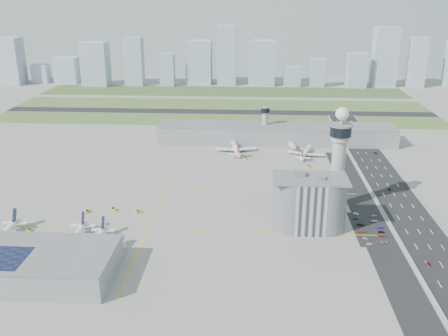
# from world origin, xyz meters

# --- Properties ---
(ground) EXTENTS (1000.00, 1000.00, 0.00)m
(ground) POSITION_xyz_m (0.00, 0.00, 0.00)
(ground) COLOR #99968E
(grass_strip_0) EXTENTS (480.00, 50.00, 0.08)m
(grass_strip_0) POSITION_xyz_m (-20.00, 225.00, 0.04)
(grass_strip_0) COLOR #4A6932
(grass_strip_0) RESTS_ON ground
(grass_strip_1) EXTENTS (480.00, 60.00, 0.08)m
(grass_strip_1) POSITION_xyz_m (-20.00, 300.00, 0.04)
(grass_strip_1) COLOR #4C6D33
(grass_strip_1) RESTS_ON ground
(grass_strip_2) EXTENTS (480.00, 70.00, 0.08)m
(grass_strip_2) POSITION_xyz_m (-20.00, 380.00, 0.04)
(grass_strip_2) COLOR #3B5327
(grass_strip_2) RESTS_ON ground
(runway) EXTENTS (480.00, 22.00, 0.10)m
(runway) POSITION_xyz_m (-20.00, 262.00, 0.06)
(runway) COLOR black
(runway) RESTS_ON ground
(highway) EXTENTS (28.00, 500.00, 0.10)m
(highway) POSITION_xyz_m (115.00, 0.00, 0.05)
(highway) COLOR black
(highway) RESTS_ON ground
(barrier_left) EXTENTS (0.60, 500.00, 1.20)m
(barrier_left) POSITION_xyz_m (101.00, 0.00, 0.60)
(barrier_left) COLOR #9E9E99
(barrier_left) RESTS_ON ground
(barrier_right) EXTENTS (0.60, 500.00, 1.20)m
(barrier_right) POSITION_xyz_m (129.00, 0.00, 0.60)
(barrier_right) COLOR #9E9E99
(barrier_right) RESTS_ON ground
(landside_road) EXTENTS (18.00, 260.00, 0.08)m
(landside_road) POSITION_xyz_m (90.00, -10.00, 0.04)
(landside_road) COLOR black
(landside_road) RESTS_ON ground
(parking_lot) EXTENTS (20.00, 44.00, 0.10)m
(parking_lot) POSITION_xyz_m (88.00, -22.00, 0.05)
(parking_lot) COLOR black
(parking_lot) RESTS_ON ground
(taxiway_line_h_0) EXTENTS (260.00, 0.60, 0.01)m
(taxiway_line_h_0) POSITION_xyz_m (-40.00, -30.00, 0.01)
(taxiway_line_h_0) COLOR yellow
(taxiway_line_h_0) RESTS_ON ground
(taxiway_line_h_1) EXTENTS (260.00, 0.60, 0.01)m
(taxiway_line_h_1) POSITION_xyz_m (-40.00, 30.00, 0.01)
(taxiway_line_h_1) COLOR yellow
(taxiway_line_h_1) RESTS_ON ground
(taxiway_line_h_2) EXTENTS (260.00, 0.60, 0.01)m
(taxiway_line_h_2) POSITION_xyz_m (-40.00, 90.00, 0.01)
(taxiway_line_h_2) COLOR yellow
(taxiway_line_h_2) RESTS_ON ground
(taxiway_line_v) EXTENTS (0.60, 260.00, 0.01)m
(taxiway_line_v) POSITION_xyz_m (-40.00, 30.00, 0.01)
(taxiway_line_v) COLOR yellow
(taxiway_line_v) RESTS_ON ground
(control_tower) EXTENTS (14.00, 14.00, 64.50)m
(control_tower) POSITION_xyz_m (72.00, 8.00, 35.04)
(control_tower) COLOR #ADAAA5
(control_tower) RESTS_ON ground
(secondary_tower) EXTENTS (8.60, 8.60, 31.90)m
(secondary_tower) POSITION_xyz_m (30.00, 150.00, 18.80)
(secondary_tower) COLOR #ADAAA5
(secondary_tower) RESTS_ON ground
(admin_building) EXTENTS (42.00, 24.00, 33.50)m
(admin_building) POSITION_xyz_m (51.99, -22.00, 15.30)
(admin_building) COLOR #B2B2B7
(admin_building) RESTS_ON ground
(terminal_pier) EXTENTS (210.00, 32.00, 15.80)m
(terminal_pier) POSITION_xyz_m (40.00, 148.00, 7.90)
(terminal_pier) COLOR gray
(terminal_pier) RESTS_ON ground
(near_terminal) EXTENTS (84.00, 42.00, 13.00)m
(near_terminal) POSITION_xyz_m (-88.07, -82.02, 6.43)
(near_terminal) COLOR gray
(near_terminal) RESTS_ON ground
(airplane_near_a) EXTENTS (38.51, 44.82, 12.20)m
(airplane_near_a) POSITION_xyz_m (-115.80, -52.09, 6.10)
(airplane_near_a) COLOR white
(airplane_near_a) RESTS_ON ground
(airplane_near_b) EXTENTS (37.11, 43.09, 11.66)m
(airplane_near_b) POSITION_xyz_m (-75.45, -51.99, 5.83)
(airplane_near_b) COLOR white
(airplane_near_b) RESTS_ON ground
(airplane_near_c) EXTENTS (34.11, 40.06, 11.17)m
(airplane_near_c) POSITION_xyz_m (-63.44, -55.87, 5.58)
(airplane_near_c) COLOR white
(airplane_near_c) RESTS_ON ground
(airplane_far_a) EXTENTS (40.70, 46.06, 11.68)m
(airplane_far_a) POSITION_xyz_m (4.99, 118.91, 5.84)
(airplane_far_a) COLOR white
(airplane_far_a) RESTS_ON ground
(airplane_far_b) EXTENTS (39.67, 43.32, 10.11)m
(airplane_far_b) POSITION_xyz_m (63.47, 110.53, 5.05)
(airplane_far_b) COLOR white
(airplane_far_b) RESTS_ON ground
(jet_bridge_near_1) EXTENTS (5.39, 14.31, 5.70)m
(jet_bridge_near_1) POSITION_xyz_m (-83.00, -61.00, 2.85)
(jet_bridge_near_1) COLOR silver
(jet_bridge_near_1) RESTS_ON ground
(jet_bridge_near_2) EXTENTS (5.39, 14.31, 5.70)m
(jet_bridge_near_2) POSITION_xyz_m (-53.00, -61.00, 2.85)
(jet_bridge_near_2) COLOR silver
(jet_bridge_near_2) RESTS_ON ground
(jet_bridge_far_0) EXTENTS (5.39, 14.31, 5.70)m
(jet_bridge_far_0) POSITION_xyz_m (2.00, 132.00, 2.85)
(jet_bridge_far_0) COLOR silver
(jet_bridge_far_0) RESTS_ON ground
(jet_bridge_far_1) EXTENTS (5.39, 14.31, 5.70)m
(jet_bridge_far_1) POSITION_xyz_m (52.00, 132.00, 2.85)
(jet_bridge_far_1) COLOR silver
(jet_bridge_far_1) RESTS_ON ground
(tug_0) EXTENTS (2.49, 3.37, 1.83)m
(tug_0) POSITION_xyz_m (-107.12, -36.60, 0.92)
(tug_0) COLOR gold
(tug_0) RESTS_ON ground
(tug_1) EXTENTS (3.74, 3.79, 1.84)m
(tug_1) POSITION_xyz_m (-82.09, -9.72, 0.92)
(tug_1) COLOR gold
(tug_1) RESTS_ON ground
(tug_2) EXTENTS (3.61, 2.51, 2.08)m
(tug_2) POSITION_xyz_m (-66.96, -5.87, 1.04)
(tug_2) COLOR gold
(tug_2) RESTS_ON ground
(tug_3) EXTENTS (3.72, 3.59, 1.79)m
(tug_3) POSITION_xyz_m (-50.63, -8.35, 0.89)
(tug_3) COLOR #FDCB02
(tug_3) RESTS_ON ground
(tug_4) EXTENTS (3.55, 3.62, 1.75)m
(tug_4) POSITION_xyz_m (13.83, 97.40, 0.87)
(tug_4) COLOR yellow
(tug_4) RESTS_ON ground
(tug_5) EXTENTS (3.61, 4.22, 2.07)m
(tug_5) POSITION_xyz_m (62.69, 80.86, 1.04)
(tug_5) COLOR gold
(tug_5) RESTS_ON ground
(car_lot_0) EXTENTS (3.53, 1.75, 1.16)m
(car_lot_0) POSITION_xyz_m (83.27, -41.17, 0.58)
(car_lot_0) COLOR white
(car_lot_0) RESTS_ON ground
(car_lot_1) EXTENTS (3.29, 1.15, 1.08)m
(car_lot_1) POSITION_xyz_m (82.62, -34.91, 0.54)
(car_lot_1) COLOR gray
(car_lot_1) RESTS_ON ground
(car_lot_2) EXTENTS (4.23, 2.06, 1.16)m
(car_lot_2) POSITION_xyz_m (82.01, -26.99, 0.58)
(car_lot_2) COLOR #B24026
(car_lot_2) RESTS_ON ground
(car_lot_3) EXTENTS (4.57, 1.99, 1.31)m
(car_lot_3) POSITION_xyz_m (83.41, -17.76, 0.65)
(car_lot_3) COLOR black
(car_lot_3) RESTS_ON ground
(car_lot_4) EXTENTS (3.60, 1.91, 1.17)m
(car_lot_4) POSITION_xyz_m (81.84, -9.73, 0.58)
(car_lot_4) COLOR navy
(car_lot_4) RESTS_ON ground
(car_lot_5) EXTENTS (3.73, 1.81, 1.18)m
(car_lot_5) POSITION_xyz_m (83.25, -2.86, 0.59)
(car_lot_5) COLOR silver
(car_lot_5) RESTS_ON ground
(car_lot_6) EXTENTS (4.71, 2.42, 1.27)m
(car_lot_6) POSITION_xyz_m (91.83, -38.85, 0.64)
(car_lot_6) COLOR gray
(car_lot_6) RESTS_ON ground
(car_lot_7) EXTENTS (4.06, 1.79, 1.16)m
(car_lot_7) POSITION_xyz_m (92.74, -31.05, 0.58)
(car_lot_7) COLOR #AC3716
(car_lot_7) RESTS_ON ground
(car_lot_8) EXTENTS (3.63, 1.60, 1.22)m
(car_lot_8) POSITION_xyz_m (93.16, -26.43, 0.61)
(car_lot_8) COLOR black
(car_lot_8) RESTS_ON ground
(car_lot_9) EXTENTS (3.95, 1.72, 1.26)m
(car_lot_9) POSITION_xyz_m (93.84, -21.14, 0.63)
(car_lot_9) COLOR navy
(car_lot_9) RESTS_ON ground
(car_lot_10) EXTENTS (4.57, 2.69, 1.19)m
(car_lot_10) POSITION_xyz_m (92.48, -12.44, 0.60)
(car_lot_10) COLOR silver
(car_lot_10) RESTS_ON ground
(car_lot_11) EXTENTS (3.95, 2.12, 1.09)m
(car_lot_11) POSITION_xyz_m (93.91, -5.07, 0.54)
(car_lot_11) COLOR #9CA6AD
(car_lot_11) RESTS_ON ground
(car_hw_0) EXTENTS (1.42, 3.44, 1.17)m
(car_hw_0) POSITION_xyz_m (108.48, -60.71, 0.58)
(car_hw_0) COLOR maroon
(car_hw_0) RESTS_ON ground
(car_hw_1) EXTENTS (1.65, 3.71, 1.18)m
(car_hw_1) POSITION_xyz_m (113.85, 38.57, 0.59)
(car_hw_1) COLOR black
(car_hw_1) RESTS_ON ground
(car_hw_2) EXTENTS (2.14, 4.44, 1.22)m
(car_hw_2) POSITION_xyz_m (122.49, 119.26, 0.61)
(car_hw_2) COLOR navy
(car_hw_2) RESTS_ON ground
(car_hw_4) EXTENTS (1.39, 3.32, 1.12)m
(car_hw_4) POSITION_xyz_m (109.09, 181.21, 0.56)
(car_hw_4) COLOR slate
(car_hw_4) RESTS_ON ground
(skyline_bldg_1) EXTENTS (37.63, 30.10, 65.60)m
(skyline_bldg_1) POSITION_xyz_m (-331.22, 417.61, 32.80)
(skyline_bldg_1) COLOR #9EADC1
(skyline_bldg_1) RESTS_ON ground
(skyline_bldg_2) EXTENTS (22.81, 18.25, 26.79)m
(skyline_bldg_2) POSITION_xyz_m (-291.25, 430.16, 13.39)
(skyline_bldg_2) COLOR #9EADC1
(skyline_bldg_2) RESTS_ON ground
(skyline_bldg_3) EXTENTS (32.30, 25.84, 36.93)m
(skyline_bldg_3) POSITION_xyz_m (-252.58, 431.35, 18.47)
(skyline_bldg_3) COLOR #9EADC1
(skyline_bldg_3) RESTS_ON ground
(skyline_bldg_4) EXTENTS (35.81, 28.65, 60.36)m
(skyline_bldg_4) POSITION_xyz_m (-204.47, 415.19, 30.18)
(skyline_bldg_4) COLOR #9EADC1
(skyline_bldg_4) RESTS_ON ground
(skyline_bldg_5) EXTENTS (25.49, 20.39, 66.89)m
(skyline_bldg_5) POSITION_xyz_m (-150.11, 419.66, 33.44)
(skyline_bldg_5) COLOR #9EADC1
(skyline_bldg_5) RESTS_ON ground
(skyline_bldg_6) EXTENTS (20.04, 16.03, 45.20)m
(skyline_bldg_6) POSITION_xyz_m (-102.68, 417.90, 22.60)
(skyline_bldg_6) COLOR #9EADC1
(skyline_bldg_6) RESTS_ON ground
(skyline_bldg_7) EXTENTS (35.76, 28.61, 61.22)m
(skyline_bldg_7) POSITION_xyz_m (-59.44, 436.89, 30.61)
(skyline_bldg_7) COLOR #9EADC1
(skyline_bldg_7) RESTS_ON ground
(skyline_bldg_8) EXTENTS (26.33, 21.06, 83.39)m
(skyline_bldg_8) POSITION_xyz_m (-19.42, 431.56, 41.69)
(skyline_bldg_8) COLOR #9EADC1
(skyline_bldg_8) RESTS_ON ground
(skyline_bldg_9) EXTENTS (36.96, 29.57, 62.11)m
(skyline_bldg_9) POSITION_xyz_m (30.27, 432.32, 31.06)
(skyline_bldg_9) COLOR #9EADC1
(skyline_bldg_9) RESTS_ON ground
(skyline_bldg_10) EXTENTS (23.01, 18.41, 27.75)m
(skyline_bldg_10) POSITION_xyz_m (73.27, 423.68, 13.87)
(skyline_bldg_10) COLOR #9EADC1
(skyline_bldg_10) RESTS_ON ground
(skyline_bldg_11) EXTENTS (20.22, 16.18, 38.97)m
(skyline_bldg_11) POSITION_xyz_m (108.28, 423.34, 19.48)
(skyline_bldg_11) COLOR #9EADC1
(skyline_bldg_11) RESTS_ON ground
(skyline_bldg_12) EXTENTS (26.14, 20.92, 46.89)m
(skyline_bldg_12) POSITION_xyz_m (162.17, 421.29, 23.44)
(skyline_bldg_12) COLOR #9EADC1
(skyline_bldg_12) RESTS_ON ground
(skyline_bldg_13) EXTENTS (32.26, 25.81, 81.20)m
(skyline_bldg_13) POSITION_xyz_m (201.27, 433.27, 40.60)
(skyline_bldg_13) COLOR #9EADC1
(skyline_bldg_13) RESTS_ON ground
(skyline_bldg_14) EXTENTS (21.59, 17.28, 68.75)m
(skyline_bldg_14) POSITION_xyz_m (244.74, 426.38, 34.37)
(skyline_bldg_14) COLOR #9EADC1
(skyline_bldg_14) RESTS_ON ground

